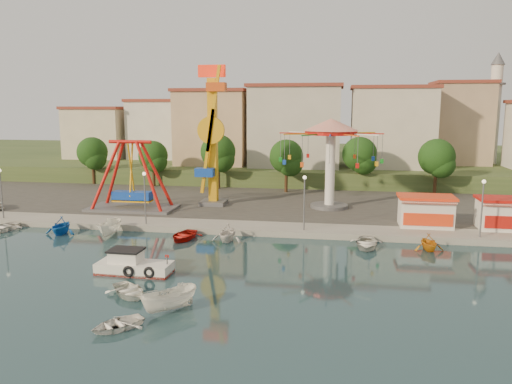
% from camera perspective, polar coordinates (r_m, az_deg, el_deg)
% --- Properties ---
extents(ground, '(200.00, 200.00, 0.00)m').
position_cam_1_polar(ground, '(37.64, -8.39, -9.44)').
color(ground, '#16373D').
rests_on(ground, ground).
extents(quay_deck, '(200.00, 100.00, 0.60)m').
position_cam_1_polar(quay_deck, '(97.19, 2.82, 2.59)').
color(quay_deck, '#9E998E').
rests_on(quay_deck, ground).
extents(asphalt_pad, '(90.00, 28.00, 0.01)m').
position_cam_1_polar(asphalt_pad, '(65.81, -0.42, -0.53)').
color(asphalt_pad, '#4C4944').
rests_on(asphalt_pad, quay_deck).
extents(hill_terrace, '(200.00, 60.00, 3.00)m').
position_cam_1_polar(hill_terrace, '(101.99, 3.16, 3.60)').
color(hill_terrace, '#384C26').
rests_on(hill_terrace, ground).
extents(pirate_ship_ride, '(10.00, 5.00, 8.00)m').
position_cam_1_polar(pirate_ship_ride, '(58.77, -14.04, 1.69)').
color(pirate_ship_ride, '#59595E').
rests_on(pirate_ship_ride, quay_deck).
extents(kamikaze_tower, '(3.48, 3.10, 16.50)m').
position_cam_1_polar(kamikaze_tower, '(59.42, -4.95, 6.11)').
color(kamikaze_tower, '#59595E').
rests_on(kamikaze_tower, quay_deck).
extents(wave_swinger, '(11.60, 11.60, 10.40)m').
position_cam_1_polar(wave_swinger, '(58.23, 8.54, 5.56)').
color(wave_swinger, '#59595E').
rests_on(wave_swinger, quay_deck).
extents(booth_left, '(5.40, 3.78, 3.08)m').
position_cam_1_polar(booth_left, '(52.01, 18.82, -2.05)').
color(booth_left, white).
rests_on(booth_left, quay_deck).
extents(booth_mid, '(5.40, 3.78, 3.08)m').
position_cam_1_polar(booth_mid, '(53.74, 26.66, -2.20)').
color(booth_mid, white).
rests_on(booth_mid, quay_deck).
extents(lamp_post_0, '(0.14, 0.14, 5.00)m').
position_cam_1_polar(lamp_post_0, '(59.24, -27.07, -0.29)').
color(lamp_post_0, '#59595E').
rests_on(lamp_post_0, quay_deck).
extents(lamp_post_1, '(0.14, 0.14, 5.00)m').
position_cam_1_polar(lamp_post_1, '(51.39, -12.56, -0.83)').
color(lamp_post_1, '#59595E').
rests_on(lamp_post_1, quay_deck).
extents(lamp_post_2, '(0.14, 0.14, 5.00)m').
position_cam_1_polar(lamp_post_2, '(47.80, 5.54, -1.42)').
color(lamp_post_2, '#59595E').
rests_on(lamp_post_2, quay_deck).
extents(lamp_post_3, '(0.14, 0.14, 5.00)m').
position_cam_1_polar(lamp_post_3, '(49.40, 24.40, -1.89)').
color(lamp_post_3, '#59595E').
rests_on(lamp_post_3, quay_deck).
extents(tree_0, '(4.60, 4.60, 7.19)m').
position_cam_1_polar(tree_0, '(80.22, -18.20, 4.33)').
color(tree_0, '#382314').
rests_on(tree_0, quay_deck).
extents(tree_1, '(4.35, 4.35, 6.80)m').
position_cam_1_polar(tree_1, '(75.45, -11.68, 4.10)').
color(tree_1, '#382314').
rests_on(tree_1, quay_deck).
extents(tree_2, '(5.02, 5.02, 7.85)m').
position_cam_1_polar(tree_2, '(71.97, -4.35, 4.59)').
color(tree_2, '#382314').
rests_on(tree_2, quay_deck).
extents(tree_3, '(4.68, 4.68, 7.32)m').
position_cam_1_polar(tree_3, '(68.87, 3.49, 4.06)').
color(tree_3, '#382314').
rests_on(tree_3, quay_deck).
extents(tree_4, '(4.86, 4.86, 7.60)m').
position_cam_1_polar(tree_4, '(71.51, 11.76, 4.24)').
color(tree_4, '#382314').
rests_on(tree_4, quay_deck).
extents(tree_5, '(4.83, 4.83, 7.54)m').
position_cam_1_polar(tree_5, '(70.83, 19.94, 3.78)').
color(tree_5, '#382314').
rests_on(tree_5, quay_deck).
extents(building_0, '(9.26, 9.53, 11.87)m').
position_cam_1_polar(building_0, '(91.49, -19.80, 7.02)').
color(building_0, beige).
rests_on(building_0, hill_terrace).
extents(building_1, '(12.33, 9.01, 8.63)m').
position_cam_1_polar(building_1, '(91.30, -11.44, 6.37)').
color(building_1, silver).
rests_on(building_1, hill_terrace).
extents(building_2, '(11.95, 9.28, 11.23)m').
position_cam_1_polar(building_2, '(87.99, -3.25, 7.28)').
color(building_2, tan).
rests_on(building_2, hill_terrace).
extents(building_3, '(12.59, 10.50, 9.20)m').
position_cam_1_polar(building_3, '(82.92, 5.67, 6.40)').
color(building_3, beige).
rests_on(building_3, hill_terrace).
extents(building_4, '(10.75, 9.23, 9.24)m').
position_cam_1_polar(building_4, '(86.50, 14.81, 6.27)').
color(building_4, beige).
rests_on(building_4, hill_terrace).
extents(building_5, '(12.77, 10.96, 11.21)m').
position_cam_1_polar(building_5, '(86.85, 23.77, 6.45)').
color(building_5, tan).
rests_on(building_5, hill_terrace).
extents(minaret, '(2.80, 2.80, 18.00)m').
position_cam_1_polar(minaret, '(91.26, 25.61, 8.92)').
color(minaret, silver).
rests_on(minaret, hill_terrace).
extents(cabin_motorboat, '(5.60, 2.33, 1.96)m').
position_cam_1_polar(cabin_motorboat, '(38.76, -13.92, -8.24)').
color(cabin_motorboat, white).
rests_on(cabin_motorboat, ground).
extents(rowboat_a, '(4.19, 4.15, 0.71)m').
position_cam_1_polar(rowboat_a, '(34.40, -14.31, -10.88)').
color(rowboat_a, white).
rests_on(rowboat_a, ground).
extents(rowboat_b, '(3.59, 3.68, 0.62)m').
position_cam_1_polar(rowboat_b, '(29.81, -15.61, -14.32)').
color(rowboat_b, white).
rests_on(rowboat_b, ground).
extents(skiff, '(3.58, 3.90, 1.49)m').
position_cam_1_polar(skiff, '(31.30, -9.88, -12.06)').
color(skiff, white).
rests_on(skiff, ground).
extents(moored_boat_0, '(3.52, 4.44, 0.83)m').
position_cam_1_polar(moored_boat_0, '(56.04, -27.15, -3.62)').
color(moored_boat_0, silver).
rests_on(moored_boat_0, ground).
extents(moored_boat_1, '(3.02, 3.45, 1.75)m').
position_cam_1_polar(moored_boat_1, '(52.33, -21.41, -3.57)').
color(moored_boat_1, blue).
rests_on(moored_boat_1, ground).
extents(moored_boat_2, '(1.86, 4.27, 1.61)m').
position_cam_1_polar(moored_boat_2, '(49.95, -16.35, -3.99)').
color(moored_boat_2, white).
rests_on(moored_boat_2, ground).
extents(moored_boat_3, '(3.34, 4.29, 0.81)m').
position_cam_1_polar(moored_boat_3, '(47.36, -8.29, -4.93)').
color(moored_boat_3, '#AA130D').
rests_on(moored_boat_3, ground).
extents(moored_boat_4, '(3.18, 3.57, 1.71)m').
position_cam_1_polar(moored_boat_4, '(46.16, -3.30, -4.65)').
color(moored_boat_4, silver).
rests_on(moored_boat_4, ground).
extents(moored_boat_6, '(3.19, 4.29, 0.85)m').
position_cam_1_polar(moored_boat_6, '(45.26, 12.49, -5.72)').
color(moored_boat_6, silver).
rests_on(moored_boat_6, ground).
extents(moored_boat_7, '(2.98, 3.29, 1.50)m').
position_cam_1_polar(moored_boat_7, '(45.78, 19.15, -5.44)').
color(moored_boat_7, orange).
rests_on(moored_boat_7, ground).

